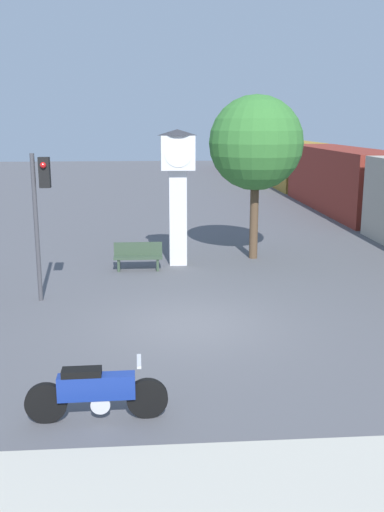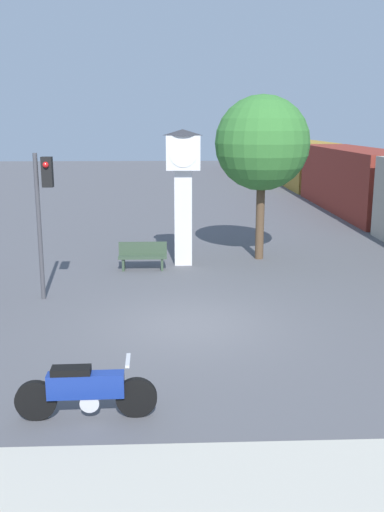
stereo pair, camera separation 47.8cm
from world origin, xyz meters
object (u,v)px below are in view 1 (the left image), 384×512
(freight_train, at_px, (308,169))
(bench, at_px, (138,256))
(motorcycle, at_px, (96,392))
(street_tree, at_px, (256,143))
(traffic_light, at_px, (40,201))
(clock_tower, at_px, (177,176))

(freight_train, xyz_separation_m, bench, (-11.08, -19.39, -1.21))
(motorcycle, bearing_deg, freight_train, 66.92)
(street_tree, bearing_deg, freight_train, 68.82)
(freight_train, height_order, street_tree, street_tree)
(motorcycle, relative_size, traffic_light, 0.58)
(traffic_light, bearing_deg, street_tree, 34.50)
(street_tree, height_order, bench, street_tree)
(freight_train, height_order, bench, freight_train)
(freight_train, distance_m, street_tree, 19.41)
(clock_tower, bearing_deg, motorcycle, -100.09)
(motorcycle, distance_m, freight_train, 31.41)
(motorcycle, bearing_deg, traffic_light, 105.04)
(clock_tower, xyz_separation_m, bench, (-1.36, -0.76, -2.56))
(bench, bearing_deg, clock_tower, 29.22)
(traffic_light, distance_m, bench, 4.59)
(traffic_light, height_order, bench, traffic_light)
(clock_tower, bearing_deg, street_tree, 13.53)
(bench, bearing_deg, freight_train, 60.26)
(clock_tower, height_order, freight_train, clock_tower)
(motorcycle, xyz_separation_m, clock_tower, (1.88, 10.54, 2.55))
(street_tree, relative_size, bench, 3.58)
(motorcycle, relative_size, street_tree, 0.41)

